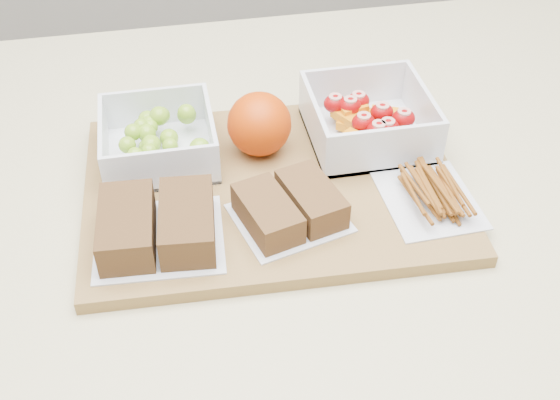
# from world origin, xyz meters

# --- Properties ---
(cutting_board) EXTENTS (0.43, 0.32, 0.02)m
(cutting_board) POSITION_xyz_m (-0.00, 0.03, 0.91)
(cutting_board) COLOR olive
(cutting_board) RESTS_ON counter
(grape_container) EXTENTS (0.13, 0.13, 0.05)m
(grape_container) POSITION_xyz_m (-0.12, 0.10, 0.94)
(grape_container) COLOR silver
(grape_container) RESTS_ON cutting_board
(fruit_container) EXTENTS (0.14, 0.14, 0.06)m
(fruit_container) POSITION_xyz_m (0.13, 0.09, 0.94)
(fruit_container) COLOR silver
(fruit_container) RESTS_ON cutting_board
(orange) EXTENTS (0.08, 0.08, 0.08)m
(orange) POSITION_xyz_m (-0.00, 0.09, 0.95)
(orange) COLOR #C53B04
(orange) RESTS_ON cutting_board
(sandwich_bag_left) EXTENTS (0.14, 0.12, 0.04)m
(sandwich_bag_left) POSITION_xyz_m (-0.13, -0.04, 0.94)
(sandwich_bag_left) COLOR silver
(sandwich_bag_left) RESTS_ON cutting_board
(sandwich_bag_center) EXTENTS (0.13, 0.12, 0.03)m
(sandwich_bag_center) POSITION_xyz_m (0.01, -0.04, 0.93)
(sandwich_bag_center) COLOR silver
(sandwich_bag_center) RESTS_ON cutting_board
(pretzel_bag) EXTENTS (0.10, 0.12, 0.03)m
(pretzel_bag) POSITION_xyz_m (0.16, -0.04, 0.93)
(pretzel_bag) COLOR silver
(pretzel_bag) RESTS_ON cutting_board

